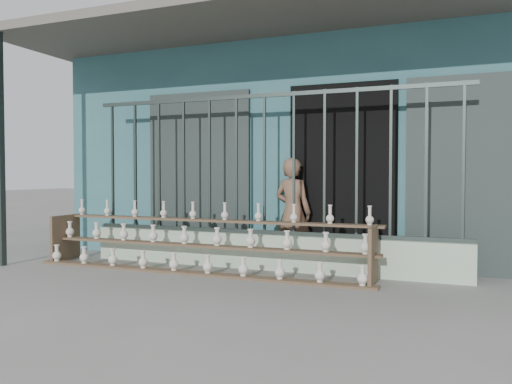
% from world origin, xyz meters
% --- Properties ---
extents(ground, '(60.00, 60.00, 0.00)m').
position_xyz_m(ground, '(0.00, 0.00, 0.00)').
color(ground, slate).
extents(workshop_building, '(7.40, 6.60, 3.21)m').
position_xyz_m(workshop_building, '(0.00, 4.23, 1.62)').
color(workshop_building, '#316168').
rests_on(workshop_building, ground).
extents(parapet_wall, '(5.00, 0.20, 0.45)m').
position_xyz_m(parapet_wall, '(0.00, 1.30, 0.23)').
color(parapet_wall, '#B3CBAE').
rests_on(parapet_wall, ground).
extents(security_fence, '(5.00, 0.04, 1.80)m').
position_xyz_m(security_fence, '(-0.00, 1.30, 1.35)').
color(security_fence, '#283330').
rests_on(security_fence, parapet_wall).
extents(shelf_rack, '(4.50, 0.68, 0.85)m').
position_xyz_m(shelf_rack, '(-0.72, 0.89, 0.36)').
color(shelf_rack, brown).
rests_on(shelf_rack, ground).
extents(elderly_woman, '(0.60, 0.47, 1.43)m').
position_xyz_m(elderly_woman, '(0.26, 1.67, 0.72)').
color(elderly_woman, brown).
rests_on(elderly_woman, ground).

